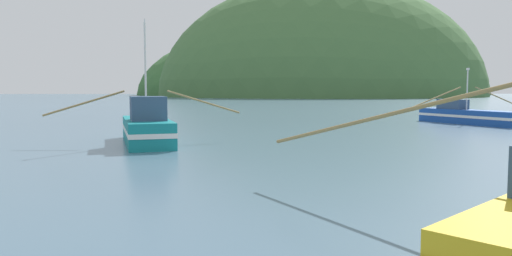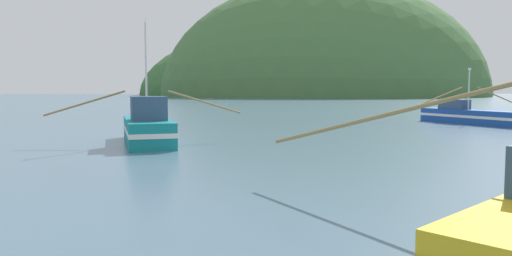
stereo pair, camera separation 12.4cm
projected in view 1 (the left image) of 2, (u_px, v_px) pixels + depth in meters
hill_far_right at (311, 95)px, 257.92m from camera, size 179.49×143.59×73.89m
hill_mid_left at (320, 96)px, 209.86m from camera, size 137.32×109.86×97.64m
fishing_boat_teal at (147, 128)px, 29.58m from camera, size 11.36×8.96×7.53m
fishing_boat_blue at (466, 115)px, 46.29m from camera, size 12.55×10.81×5.26m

